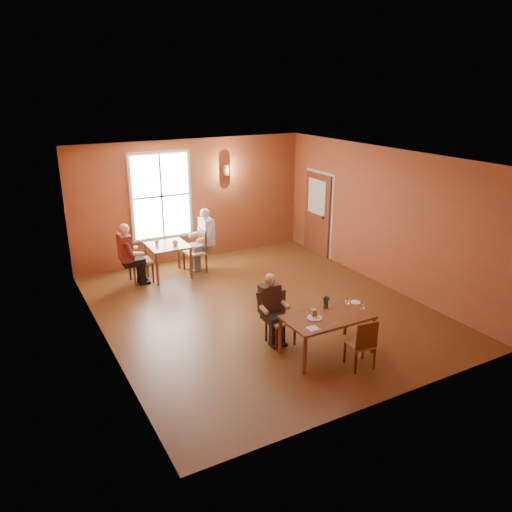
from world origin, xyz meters
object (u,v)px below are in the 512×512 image
diner_maroon (139,253)px  chair_diner_maroon (140,260)px  main_table (327,334)px  diner_white (196,243)px  second_table (169,261)px  diner_main (282,312)px  chair_empty (360,343)px  chair_diner_white (195,252)px  chair_diner_main (281,319)px

diner_maroon → chair_diner_maroon: bearing=90.0°
main_table → diner_white: 4.60m
main_table → diner_maroon: diner_maroon is taller
second_table → diner_white: (0.68, 0.00, 0.33)m
diner_white → chair_diner_maroon: (-1.33, 0.00, -0.20)m
diner_white → main_table: bearing=-174.3°
second_table → chair_diner_maroon: 0.66m
main_table → diner_main: (-0.50, 0.62, 0.25)m
chair_diner_maroon → diner_maroon: bearing=-90.0°
diner_main → chair_empty: diner_main is taller
chair_diner_white → diner_white: 0.22m
chair_diner_main → chair_diner_maroon: size_ratio=0.87×
second_table → chair_empty: bearing=-75.4°
chair_diner_white → chair_diner_main: bearing=179.8°
chair_empty → chair_diner_maroon: chair_diner_maroon is taller
diner_main → chair_diner_white: bearing=-90.2°
second_table → diner_maroon: bearing=180.0°
diner_main → chair_diner_white: diner_main is taller
chair_diner_main → second_table: size_ratio=1.02×
chair_diner_main → second_table: 3.96m
diner_main → second_table: diner_main is taller
chair_empty → diner_white: diner_white is taller
main_table → diner_white: (-0.45, 4.56, 0.38)m
diner_white → diner_maroon: (-1.36, 0.00, -0.03)m
chair_empty → diner_maroon: (-2.02, 5.15, 0.27)m
diner_main → second_table: bearing=-80.9°
main_table → chair_diner_white: (-0.48, 4.56, 0.17)m
chair_diner_main → chair_diner_maroon: 4.12m
chair_empty → main_table: bearing=117.5°
chair_empty → diner_maroon: size_ratio=0.61×
chair_empty → chair_diner_maroon: 5.52m
chair_empty → second_table: bearing=112.8°
second_table → chair_diner_white: 0.66m
diner_main → chair_diner_main: bearing=-90.0°
main_table → chair_diner_maroon: bearing=111.4°
second_table → diner_white: 0.76m
chair_diner_main → diner_maroon: size_ratio=0.65×
chair_empty → chair_diner_white: size_ratio=0.83×
chair_diner_main → main_table: bearing=127.6°
diner_maroon → main_table: bearing=21.7°
chair_diner_maroon → diner_maroon: size_ratio=0.75×
chair_diner_main → chair_diner_white: size_ratio=0.89×
main_table → chair_diner_main: bearing=127.6°
chair_diner_white → diner_white: diner_white is taller
chair_diner_maroon → diner_maroon: (-0.03, 0.00, 0.17)m
chair_empty → second_table: size_ratio=0.95×
main_table → chair_diner_white: bearing=96.1°
chair_diner_white → diner_main: bearing=179.8°
diner_main → diner_maroon: 4.16m
second_table → chair_diner_white: size_ratio=0.87×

